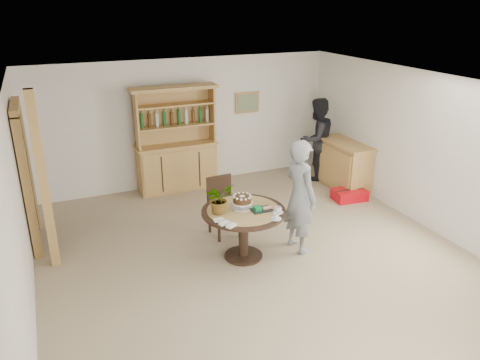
% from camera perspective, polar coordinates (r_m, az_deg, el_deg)
% --- Properties ---
extents(ground, '(7.00, 7.00, 0.00)m').
position_cam_1_polar(ground, '(6.77, 2.81, -10.28)').
color(ground, tan).
rests_on(ground, ground).
extents(room_shell, '(6.04, 7.04, 2.52)m').
position_cam_1_polar(room_shell, '(6.05, 3.10, 3.92)').
color(room_shell, white).
rests_on(room_shell, ground).
extents(doorway, '(0.13, 1.10, 2.18)m').
position_cam_1_polar(doorway, '(7.57, -24.66, 0.50)').
color(doorway, black).
rests_on(doorway, ground).
extents(pine_post, '(0.12, 0.12, 2.50)m').
position_cam_1_polar(pine_post, '(6.76, -22.86, -0.28)').
color(pine_post, tan).
rests_on(pine_post, ground).
extents(hutch, '(1.62, 0.54, 2.04)m').
position_cam_1_polar(hutch, '(9.16, -7.74, 2.96)').
color(hutch, tan).
rests_on(hutch, ground).
extents(sideboard, '(0.54, 1.26, 0.94)m').
position_cam_1_polar(sideboard, '(9.44, 12.56, 1.79)').
color(sideboard, tan).
rests_on(sideboard, ground).
extents(dining_table, '(1.20, 1.20, 0.76)m').
position_cam_1_polar(dining_table, '(6.68, 0.44, -4.83)').
color(dining_table, black).
rests_on(dining_table, ground).
extents(dining_chair, '(0.45, 0.45, 0.95)m').
position_cam_1_polar(dining_chair, '(7.40, -2.19, -2.71)').
color(dining_chair, black).
rests_on(dining_chair, ground).
extents(birthday_cake, '(0.30, 0.30, 0.20)m').
position_cam_1_polar(birthday_cake, '(6.60, 0.27, -2.49)').
color(birthday_cake, white).
rests_on(birthday_cake, dining_table).
extents(flower_vase, '(0.47, 0.44, 0.42)m').
position_cam_1_polar(flower_vase, '(6.44, -2.58, -2.27)').
color(flower_vase, '#3F7233').
rests_on(flower_vase, dining_table).
extents(gift_tray, '(0.30, 0.20, 0.08)m').
position_cam_1_polar(gift_tray, '(6.58, 2.59, -3.52)').
color(gift_tray, black).
rests_on(gift_tray, dining_table).
extents(coffee_cup_a, '(0.15, 0.15, 0.09)m').
position_cam_1_polar(coffee_cup_a, '(6.53, 4.66, -3.67)').
color(coffee_cup_a, silver).
rests_on(coffee_cup_a, dining_table).
extents(coffee_cup_b, '(0.15, 0.15, 0.08)m').
position_cam_1_polar(coffee_cup_b, '(6.34, 4.41, -4.49)').
color(coffee_cup_b, silver).
rests_on(coffee_cup_b, dining_table).
extents(napkins, '(0.24, 0.33, 0.03)m').
position_cam_1_polar(napkins, '(6.20, -1.87, -5.25)').
color(napkins, white).
rests_on(napkins, dining_table).
extents(teen_boy, '(0.48, 0.67, 1.71)m').
position_cam_1_polar(teen_boy, '(6.85, 7.31, -2.00)').
color(teen_boy, slate).
rests_on(teen_boy, ground).
extents(adult_person, '(0.95, 0.81, 1.70)m').
position_cam_1_polar(adult_person, '(9.72, 9.31, 4.92)').
color(adult_person, black).
rests_on(adult_person, ground).
extents(red_suitcase, '(0.64, 0.46, 0.21)m').
position_cam_1_polar(red_suitcase, '(9.01, 13.18, -1.75)').
color(red_suitcase, red).
rests_on(red_suitcase, ground).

